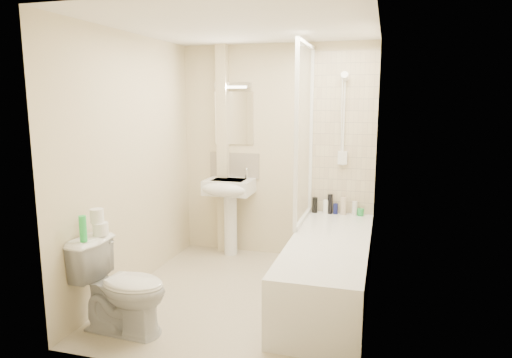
# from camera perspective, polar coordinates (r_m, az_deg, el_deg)

# --- Properties ---
(floor) EXTENTS (2.50, 2.50, 0.00)m
(floor) POSITION_cam_1_polar(r_m,az_deg,el_deg) (4.35, -1.53, -14.50)
(floor) COLOR beige
(floor) RESTS_ON ground
(wall_back) EXTENTS (2.20, 0.02, 2.40)m
(wall_back) POSITION_cam_1_polar(r_m,az_deg,el_deg) (5.20, 2.55, 3.35)
(wall_back) COLOR beige
(wall_back) RESTS_ON ground
(wall_left) EXTENTS (0.02, 2.50, 2.40)m
(wall_left) POSITION_cam_1_polar(r_m,az_deg,el_deg) (4.45, -15.24, 1.87)
(wall_left) COLOR beige
(wall_left) RESTS_ON ground
(wall_right) EXTENTS (0.02, 2.50, 2.40)m
(wall_right) POSITION_cam_1_polar(r_m,az_deg,el_deg) (3.82, 14.33, 0.60)
(wall_right) COLOR beige
(wall_right) RESTS_ON ground
(ceiling) EXTENTS (2.20, 2.50, 0.02)m
(ceiling) POSITION_cam_1_polar(r_m,az_deg,el_deg) (4.00, -1.69, 18.58)
(ceiling) COLOR white
(ceiling) RESTS_ON wall_back
(tile_back) EXTENTS (0.70, 0.01, 1.75)m
(tile_back) POSITION_cam_1_polar(r_m,az_deg,el_deg) (5.04, 10.89, 5.54)
(tile_back) COLOR beige
(tile_back) RESTS_ON wall_back
(tile_right) EXTENTS (0.01, 2.10, 1.75)m
(tile_right) POSITION_cam_1_polar(r_m,az_deg,el_deg) (3.99, 14.39, 4.25)
(tile_right) COLOR beige
(tile_right) RESTS_ON wall_right
(pipe_boxing) EXTENTS (0.12, 0.12, 2.40)m
(pipe_boxing) POSITION_cam_1_polar(r_m,az_deg,el_deg) (5.32, -4.13, 3.48)
(pipe_boxing) COLOR beige
(pipe_boxing) RESTS_ON ground
(splashback) EXTENTS (0.60, 0.02, 0.30)m
(splashback) POSITION_cam_1_polar(r_m,az_deg,el_deg) (5.35, -2.71, 1.70)
(splashback) COLOR beige
(splashback) RESTS_ON wall_back
(mirror) EXTENTS (0.46, 0.01, 0.60)m
(mirror) POSITION_cam_1_polar(r_m,az_deg,el_deg) (5.29, -2.77, 7.59)
(mirror) COLOR white
(mirror) RESTS_ON wall_back
(strip_light) EXTENTS (0.42, 0.07, 0.07)m
(strip_light) POSITION_cam_1_polar(r_m,az_deg,el_deg) (5.27, -2.89, 11.61)
(strip_light) COLOR silver
(strip_light) RESTS_ON wall_back
(bathtub) EXTENTS (0.70, 2.10, 0.55)m
(bathtub) POSITION_cam_1_polar(r_m,az_deg,el_deg) (4.27, 9.10, -10.87)
(bathtub) COLOR white
(bathtub) RESTS_ON ground
(shower_screen) EXTENTS (0.04, 0.92, 1.80)m
(shower_screen) POSITION_cam_1_polar(r_m,az_deg,el_deg) (4.65, 6.09, 5.60)
(shower_screen) COLOR white
(shower_screen) RESTS_ON bathtub
(shower_fixture) EXTENTS (0.10, 0.16, 0.99)m
(shower_fixture) POSITION_cam_1_polar(r_m,az_deg,el_deg) (4.99, 10.87, 6.88)
(shower_fixture) COLOR white
(shower_fixture) RESTS_ON wall_back
(pedestal_sink) EXTENTS (0.53, 0.49, 1.02)m
(pedestal_sink) POSITION_cam_1_polar(r_m,az_deg,el_deg) (5.19, -3.48, -2.08)
(pedestal_sink) COLOR white
(pedestal_sink) RESTS_ON ground
(bottle_black_a) EXTENTS (0.06, 0.06, 0.17)m
(bottle_black_a) POSITION_cam_1_polar(r_m,az_deg,el_deg) (5.12, 7.36, -3.24)
(bottle_black_a) COLOR black
(bottle_black_a) RESTS_ON bathtub
(bottle_white_a) EXTENTS (0.06, 0.06, 0.15)m
(bottle_white_a) POSITION_cam_1_polar(r_m,az_deg,el_deg) (5.11, 8.75, -3.44)
(bottle_white_a) COLOR white
(bottle_white_a) RESTS_ON bathtub
(bottle_black_b) EXTENTS (0.06, 0.06, 0.22)m
(bottle_black_b) POSITION_cam_1_polar(r_m,az_deg,el_deg) (5.09, 9.24, -3.10)
(bottle_black_b) COLOR black
(bottle_black_b) RESTS_ON bathtub
(bottle_blue) EXTENTS (0.05, 0.05, 0.12)m
(bottle_blue) POSITION_cam_1_polar(r_m,az_deg,el_deg) (5.10, 9.91, -3.69)
(bottle_blue) COLOR #121752
(bottle_blue) RESTS_ON bathtub
(bottle_cream) EXTENTS (0.06, 0.06, 0.19)m
(bottle_cream) POSITION_cam_1_polar(r_m,az_deg,el_deg) (5.08, 10.87, -3.34)
(bottle_cream) COLOR beige
(bottle_cream) RESTS_ON bathtub
(bottle_white_b) EXTENTS (0.06, 0.06, 0.15)m
(bottle_white_b) POSITION_cam_1_polar(r_m,az_deg,el_deg) (5.08, 12.24, -3.61)
(bottle_white_b) COLOR silver
(bottle_white_b) RESTS_ON bathtub
(bottle_green) EXTENTS (0.07, 0.07, 0.08)m
(bottle_green) POSITION_cam_1_polar(r_m,az_deg,el_deg) (5.08, 12.93, -4.06)
(bottle_green) COLOR green
(bottle_green) RESTS_ON bathtub
(toilet) EXTENTS (0.51, 0.78, 0.74)m
(toilet) POSITION_cam_1_polar(r_m,az_deg,el_deg) (3.78, -16.36, -12.75)
(toilet) COLOR white
(toilet) RESTS_ON ground
(toilet_roll_lower) EXTENTS (0.12, 0.12, 0.10)m
(toilet_roll_lower) POSITION_cam_1_polar(r_m,az_deg,el_deg) (3.83, -18.86, -5.92)
(toilet_roll_lower) COLOR white
(toilet_roll_lower) RESTS_ON toilet
(toilet_roll_upper) EXTENTS (0.11, 0.11, 0.11)m
(toilet_roll_upper) POSITION_cam_1_polar(r_m,az_deg,el_deg) (3.82, -19.26, -4.36)
(toilet_roll_upper) COLOR white
(toilet_roll_upper) RESTS_ON toilet_roll_lower
(green_bottle) EXTENTS (0.05, 0.05, 0.20)m
(green_bottle) POSITION_cam_1_polar(r_m,az_deg,el_deg) (3.69, -20.81, -5.84)
(green_bottle) COLOR #2ACD51
(green_bottle) RESTS_ON toilet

